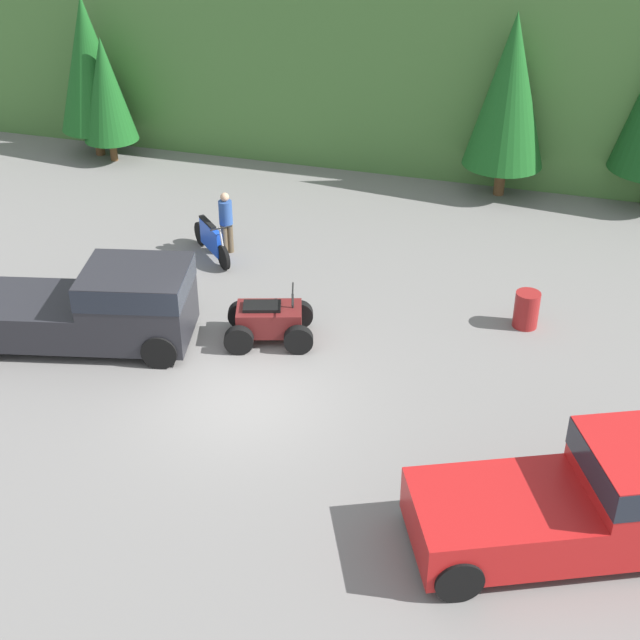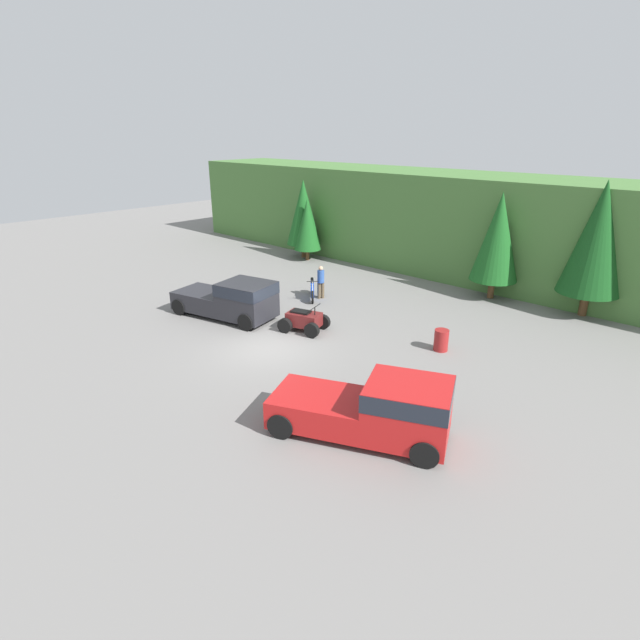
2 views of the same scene
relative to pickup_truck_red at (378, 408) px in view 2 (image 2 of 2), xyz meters
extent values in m
plane|color=slate|center=(-7.16, 2.05, -0.98)|extent=(80.00, 80.00, 0.00)
cube|color=#477538|center=(-7.16, 18.05, 1.99)|extent=(44.00, 6.00, 5.94)
cylinder|color=brown|center=(-16.99, 14.02, -0.50)|extent=(0.32, 0.32, 0.95)
cone|color=#19561E|center=(-16.99, 14.02, 2.14)|extent=(2.33, 2.33, 4.34)
cylinder|color=brown|center=(-16.26, 13.63, -0.61)|extent=(0.25, 0.25, 0.74)
cone|color=#19561E|center=(-16.26, 13.63, 1.45)|extent=(1.81, 1.81, 3.37)
cylinder|color=brown|center=(-3.41, 14.46, -0.48)|extent=(0.33, 0.33, 0.99)
cone|color=#19561E|center=(-3.41, 14.46, 2.28)|extent=(2.43, 2.43, 4.53)
cylinder|color=brown|center=(1.03, 14.98, -0.41)|extent=(0.38, 0.38, 1.15)
cone|color=#144719|center=(1.03, 14.98, 2.78)|extent=(2.80, 2.80, 5.22)
cube|color=red|center=(0.78, 0.35, 0.07)|extent=(2.92, 2.75, 1.65)
cube|color=#1E232D|center=(0.78, 0.35, 0.61)|extent=(2.95, 2.78, 0.53)
cube|color=red|center=(-1.56, -0.71, -0.33)|extent=(3.39, 2.97, 0.86)
cylinder|color=black|center=(1.00, 1.44, -0.58)|extent=(0.83, 0.58, 0.79)
cylinder|color=black|center=(1.74, -0.21, -0.58)|extent=(0.83, 0.58, 0.79)
cylinder|color=black|center=(-2.76, -0.25, -0.58)|extent=(0.83, 0.58, 0.79)
cylinder|color=black|center=(-2.01, -1.90, -0.58)|extent=(0.83, 0.58, 0.79)
cube|color=#232328|center=(-10.06, 3.39, 0.07)|extent=(2.67, 2.45, 1.65)
cube|color=#1E232D|center=(-10.06, 3.39, 0.61)|extent=(2.70, 2.47, 0.53)
cube|color=#232328|center=(-12.53, 2.80, -0.33)|extent=(3.16, 2.56, 0.86)
cylinder|color=black|center=(-9.66, 4.41, -0.58)|extent=(0.83, 0.45, 0.79)
cylinder|color=black|center=(-9.25, 2.65, -0.58)|extent=(0.83, 0.45, 0.79)
cylinder|color=black|center=(-13.59, 3.48, -0.58)|extent=(0.83, 0.45, 0.79)
cylinder|color=black|center=(-13.17, 1.72, -0.58)|extent=(0.83, 0.45, 0.79)
cylinder|color=black|center=(-9.67, 7.32, -0.65)|extent=(0.54, 0.54, 0.66)
cylinder|color=black|center=(-10.84, 8.48, -0.65)|extent=(0.54, 0.54, 0.66)
cube|color=blue|center=(-10.25, 7.90, -0.43)|extent=(0.98, 0.98, 0.70)
cylinder|color=#B7B7BC|center=(-9.71, 7.35, -0.24)|extent=(0.25, 0.25, 0.80)
cylinder|color=black|center=(-9.71, 7.35, 0.17)|extent=(0.45, 0.45, 0.04)
cube|color=black|center=(-10.40, 8.04, -0.05)|extent=(0.74, 0.73, 0.06)
cylinder|color=black|center=(-6.88, 5.10, -0.65)|extent=(0.70, 0.41, 0.66)
cylinder|color=black|center=(-6.54, 4.03, -0.65)|extent=(0.70, 0.41, 0.66)
cylinder|color=black|center=(-8.14, 4.70, -0.65)|extent=(0.70, 0.41, 0.66)
cylinder|color=black|center=(-7.80, 3.64, -0.65)|extent=(0.70, 0.41, 0.66)
cube|color=#5B1919|center=(-7.34, 4.37, -0.43)|extent=(1.65, 1.26, 0.59)
cylinder|color=black|center=(-6.83, 4.53, 0.04)|extent=(0.06, 0.06, 0.35)
cylinder|color=black|center=(-6.83, 4.53, 0.21)|extent=(0.35, 1.01, 0.04)
cube|color=black|center=(-7.49, 4.32, -0.10)|extent=(0.95, 0.72, 0.08)
cylinder|color=brown|center=(-9.89, 8.30, -0.55)|extent=(0.25, 0.25, 0.87)
cylinder|color=brown|center=(-9.98, 8.13, -0.55)|extent=(0.25, 0.25, 0.87)
cylinder|color=#2D5199|center=(-9.93, 8.22, 0.21)|extent=(0.49, 0.49, 0.65)
sphere|color=tan|center=(-9.93, 8.22, 0.65)|extent=(0.32, 0.32, 0.23)
cylinder|color=maroon|center=(-1.82, 6.68, -0.54)|extent=(0.58, 0.58, 0.88)
camera|label=1|loc=(-1.21, -11.83, 9.86)|focal=50.00mm
camera|label=2|loc=(7.28, -10.13, 7.42)|focal=28.00mm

